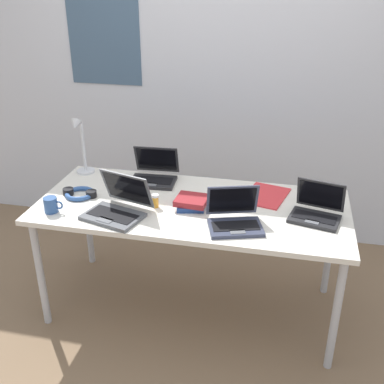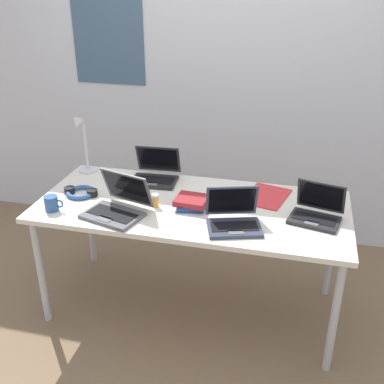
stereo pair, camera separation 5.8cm
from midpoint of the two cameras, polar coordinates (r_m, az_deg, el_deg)
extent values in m
plane|color=#7A6047|center=(3.14, 0.54, -13.62)|extent=(12.00, 12.00, 0.00)
cube|color=silver|center=(3.58, 4.83, 14.50)|extent=(6.00, 0.12, 2.60)
cube|color=#3F5972|center=(3.72, -9.75, 18.58)|extent=(0.56, 0.01, 0.76)
cube|color=silver|center=(2.74, 0.60, -1.80)|extent=(1.80, 0.80, 0.03)
cylinder|color=#B2B5BA|center=(2.95, -17.35, -9.27)|extent=(0.04, 0.04, 0.71)
cylinder|color=#B2B5BA|center=(2.62, 17.52, -14.36)|extent=(0.04, 0.04, 0.71)
cylinder|color=#B2B5BA|center=(3.45, -11.81, -3.15)|extent=(0.04, 0.04, 0.71)
cylinder|color=#B2B5BA|center=(3.17, 17.08, -6.57)|extent=(0.04, 0.04, 0.71)
cylinder|color=silver|center=(3.24, -12.01, 2.62)|extent=(0.12, 0.12, 0.02)
cylinder|color=silver|center=(3.18, -12.30, 5.57)|extent=(0.02, 0.02, 0.34)
cylinder|color=silver|center=(3.09, -12.90, 8.27)|extent=(0.01, 0.08, 0.01)
cone|color=silver|center=(3.06, -13.23, 8.04)|extent=(0.07, 0.09, 0.09)
cube|color=#515459|center=(2.62, -9.02, -2.84)|extent=(0.36, 0.29, 0.02)
cube|color=black|center=(2.62, -9.04, -2.62)|extent=(0.30, 0.19, 0.00)
cube|color=#595B60|center=(2.57, -10.00, -3.25)|extent=(0.10, 0.07, 0.00)
cube|color=#515459|center=(2.67, -7.29, 0.53)|extent=(0.32, 0.16, 0.21)
cube|color=black|center=(2.67, -7.36, 0.52)|extent=(0.29, 0.14, 0.17)
cube|color=#33384C|center=(2.48, 5.82, -4.40)|extent=(0.32, 0.27, 0.02)
cube|color=black|center=(2.47, 5.83, -4.17)|extent=(0.27, 0.17, 0.00)
cube|color=#595B60|center=(2.42, 6.06, -4.90)|extent=(0.09, 0.06, 0.00)
cube|color=#33384C|center=(2.54, 5.50, -1.03)|extent=(0.28, 0.14, 0.19)
cube|color=black|center=(2.53, 5.52, -1.05)|extent=(0.25, 0.12, 0.16)
cube|color=#232326|center=(2.63, 15.21, -3.34)|extent=(0.30, 0.24, 0.02)
cube|color=black|center=(2.63, 15.24, -3.12)|extent=(0.25, 0.15, 0.00)
cube|color=#595B60|center=(2.58, 14.94, -3.69)|extent=(0.08, 0.06, 0.00)
cube|color=#232326|center=(2.69, 15.99, -0.48)|extent=(0.27, 0.11, 0.18)
cube|color=black|center=(2.68, 15.97, -0.50)|extent=(0.24, 0.09, 0.15)
cube|color=#232326|center=(3.01, -4.11, 1.29)|extent=(0.30, 0.21, 0.02)
cube|color=black|center=(3.00, -4.12, 1.49)|extent=(0.26, 0.12, 0.00)
cube|color=#595B60|center=(2.94, -4.42, 0.98)|extent=(0.08, 0.05, 0.00)
cube|color=#232326|center=(3.08, -3.58, 4.02)|extent=(0.29, 0.09, 0.19)
cube|color=black|center=(3.08, -3.61, 4.01)|extent=(0.26, 0.07, 0.16)
ellipsoid|color=black|center=(2.78, 5.67, -0.74)|extent=(0.08, 0.11, 0.03)
cube|color=black|center=(2.90, 17.26, -0.96)|extent=(0.08, 0.14, 0.01)
torus|color=#335999|center=(2.91, -12.79, -0.06)|extent=(0.18, 0.18, 0.03)
cylinder|color=black|center=(2.94, -14.12, 0.19)|extent=(0.06, 0.06, 0.04)
cylinder|color=black|center=(2.88, -11.46, -0.11)|extent=(0.06, 0.06, 0.04)
cylinder|color=gold|center=(2.70, -3.86, -1.17)|extent=(0.04, 0.04, 0.06)
cylinder|color=white|center=(2.68, -3.89, -0.41)|extent=(0.04, 0.04, 0.01)
cube|color=navy|center=(2.69, 0.35, -1.60)|extent=(0.18, 0.18, 0.03)
cube|color=maroon|center=(2.68, 0.57, -1.01)|extent=(0.19, 0.17, 0.03)
cube|color=red|center=(2.86, 9.59, -0.51)|extent=(0.30, 0.36, 0.01)
cylinder|color=#2D518C|center=(2.75, -16.15, -1.34)|extent=(0.08, 0.08, 0.09)
torus|color=#2D518C|center=(2.73, -15.25, -1.37)|extent=(0.05, 0.01, 0.05)
camera|label=1|loc=(0.03, -89.39, 0.29)|focal=43.90mm
camera|label=2|loc=(0.03, 90.61, -0.29)|focal=43.90mm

